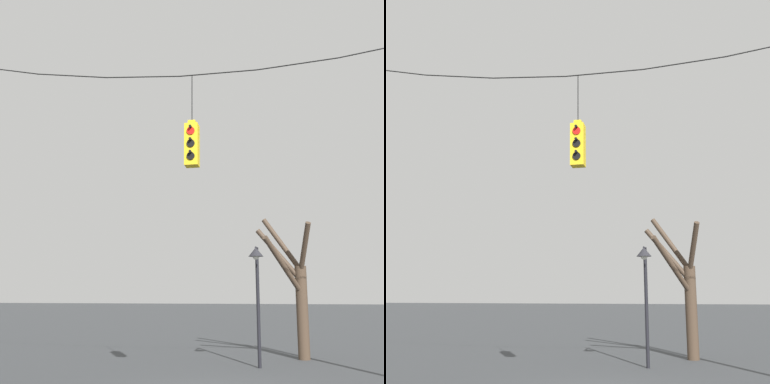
{
  "view_description": "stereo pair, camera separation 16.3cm",
  "coord_description": "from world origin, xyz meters",
  "views": [
    {
      "loc": [
        1.48,
        -11.86,
        2.48
      ],
      "look_at": [
        -0.68,
        -0.42,
        4.92
      ],
      "focal_mm": 45.0,
      "sensor_mm": 36.0,
      "label": 1
    },
    {
      "loc": [
        1.64,
        -11.83,
        2.48
      ],
      "look_at": [
        -0.68,
        -0.42,
        4.92
      ],
      "focal_mm": 45.0,
      "sensor_mm": 36.0,
      "label": 2
    }
  ],
  "objects": [
    {
      "name": "traffic_light_near_right_pole",
      "position": [
        -0.68,
        -0.42,
        6.15
      ],
      "size": [
        0.34,
        0.58,
        2.45
      ],
      "color": "yellow"
    },
    {
      "name": "span_wire",
      "position": [
        0.0,
        -0.42,
        8.32
      ],
      "size": [
        14.14,
        0.03,
        0.87
      ],
      "color": "black"
    },
    {
      "name": "street_lamp",
      "position": [
        0.58,
        4.89,
        3.13
      ],
      "size": [
        0.51,
        0.88,
        4.04
      ],
      "color": "black",
      "rests_on": "ground_plane"
    },
    {
      "name": "bare_tree",
      "position": [
        1.94,
        7.5,
        2.58
      ],
      "size": [
        2.14,
        2.6,
        5.5
      ],
      "color": "#423326",
      "rests_on": "ground_plane"
    }
  ]
}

